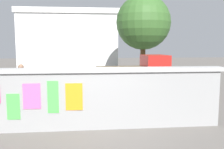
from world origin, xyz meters
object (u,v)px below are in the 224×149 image
bicycle_near (72,91)px  person_walking (22,80)px  motorcycle (124,99)px  auto_rickshaw_truck (136,74)px  tree_roadside (143,23)px  bicycle_far (48,105)px

bicycle_near → person_walking: person_walking is taller
motorcycle → person_walking: size_ratio=1.17×
auto_rickshaw_truck → tree_roadside: size_ratio=0.61×
auto_rickshaw_truck → tree_roadside: 7.07m
auto_rickshaw_truck → bicycle_near: size_ratio=2.21×
bicycle_far → bicycle_near: bearing=75.0°
bicycle_near → person_walking: 2.20m
tree_roadside → bicycle_far: bearing=-118.7°
person_walking → bicycle_far: bearing=-53.9°
bicycle_near → person_walking: bearing=-156.9°
auto_rickshaw_truck → bicycle_near: 3.62m
auto_rickshaw_truck → bicycle_far: bearing=-133.0°
bicycle_far → tree_roadside: (5.62, 10.25, 3.66)m
auto_rickshaw_truck → motorcycle: (-1.25, -4.01, -0.44)m
auto_rickshaw_truck → bicycle_far: 5.71m
bicycle_far → motorcycle: bearing=3.2°
auto_rickshaw_truck → bicycle_near: (-3.20, -1.61, -0.54)m
tree_roadside → person_walking: bearing=-128.9°
auto_rickshaw_truck → tree_roadside: tree_roadside is taller
bicycle_far → person_walking: person_walking is taller
motorcycle → tree_roadside: bearing=73.5°
bicycle_near → auto_rickshaw_truck: bearing=26.7°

